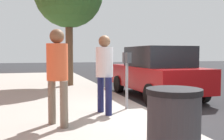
{
  "coord_description": "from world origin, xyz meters",
  "views": [
    {
      "loc": [
        -5.49,
        2.72,
        1.53
      ],
      "look_at": [
        0.71,
        0.86,
        1.12
      ],
      "focal_mm": 41.48,
      "sensor_mm": 36.0,
      "label": 1
    }
  ],
  "objects_px": {
    "pedestrian_at_meter": "(104,68)",
    "parked_sedan_near": "(156,72)",
    "parking_meter": "(127,68)",
    "pedestrian_bystander": "(57,68)",
    "trash_bin": "(173,135)"
  },
  "relations": [
    {
      "from": "pedestrian_at_meter",
      "to": "pedestrian_bystander",
      "type": "relative_size",
      "value": 0.97
    },
    {
      "from": "pedestrian_at_meter",
      "to": "parked_sedan_near",
      "type": "distance_m",
      "value": 3.59
    },
    {
      "from": "pedestrian_bystander",
      "to": "parked_sedan_near",
      "type": "xyz_separation_m",
      "value": [
        3.22,
        -3.66,
        -0.35
      ]
    },
    {
      "from": "trash_bin",
      "to": "parking_meter",
      "type": "bearing_deg",
      "value": -12.29
    },
    {
      "from": "parking_meter",
      "to": "pedestrian_at_meter",
      "type": "xyz_separation_m",
      "value": [
        -0.36,
        0.67,
        0.05
      ]
    },
    {
      "from": "pedestrian_at_meter",
      "to": "pedestrian_bystander",
      "type": "xyz_separation_m",
      "value": [
        -0.71,
        1.11,
        0.04
      ]
    },
    {
      "from": "parking_meter",
      "to": "trash_bin",
      "type": "relative_size",
      "value": 1.4
    },
    {
      "from": "parking_meter",
      "to": "trash_bin",
      "type": "xyz_separation_m",
      "value": [
        -3.63,
        0.79,
        -0.51
      ]
    },
    {
      "from": "pedestrian_at_meter",
      "to": "trash_bin",
      "type": "bearing_deg",
      "value": -105.1
    },
    {
      "from": "parked_sedan_near",
      "to": "pedestrian_at_meter",
      "type": "bearing_deg",
      "value": 134.6
    },
    {
      "from": "parking_meter",
      "to": "parked_sedan_near",
      "type": "distance_m",
      "value": 2.87
    },
    {
      "from": "pedestrian_at_meter",
      "to": "pedestrian_bystander",
      "type": "height_order",
      "value": "pedestrian_bystander"
    },
    {
      "from": "parking_meter",
      "to": "pedestrian_bystander",
      "type": "relative_size",
      "value": 0.77
    },
    {
      "from": "parked_sedan_near",
      "to": "trash_bin",
      "type": "bearing_deg",
      "value": 155.26
    },
    {
      "from": "parking_meter",
      "to": "trash_bin",
      "type": "bearing_deg",
      "value": 167.71
    }
  ]
}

